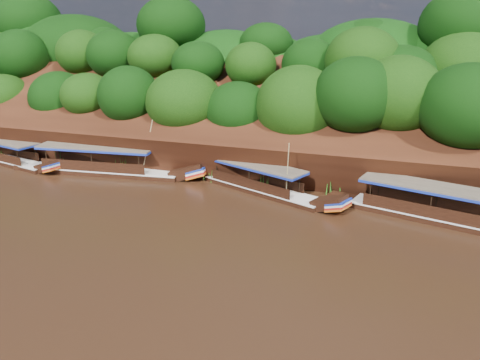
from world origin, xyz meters
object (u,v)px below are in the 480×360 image
at_px(boat_0, 457,217).
at_px(boat_1, 269,188).
at_px(boat_2, 115,168).
at_px(boat_3, 14,159).

bearing_deg(boat_0, boat_1, -172.01).
height_order(boat_1, boat_2, boat_2).
bearing_deg(boat_2, boat_3, 175.40).
bearing_deg(boat_1, boat_2, -159.94).
height_order(boat_2, boat_3, boat_2).
bearing_deg(boat_2, boat_0, -11.11).
xyz_separation_m(boat_1, boat_2, (-14.92, 0.60, 0.07)).
xyz_separation_m(boat_1, boat_3, (-26.32, 0.21, -0.00)).
height_order(boat_1, boat_3, boat_1).
relative_size(boat_1, boat_2, 0.78).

